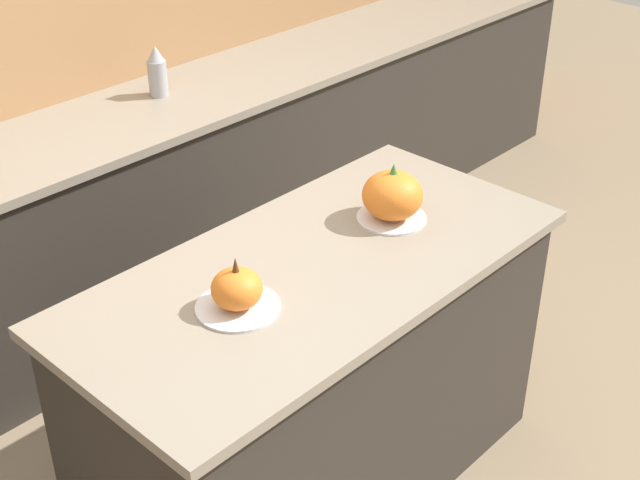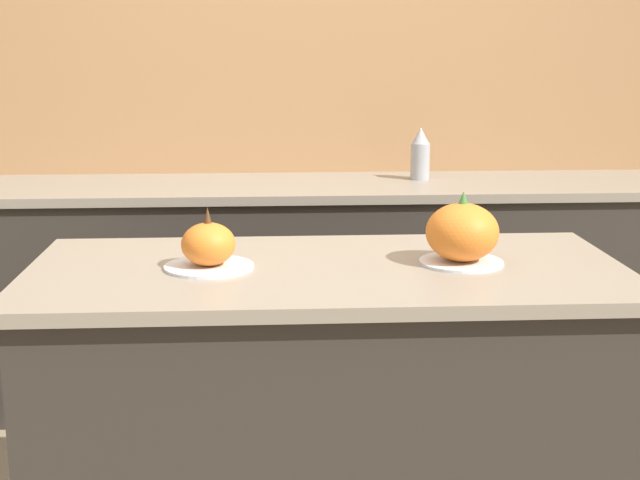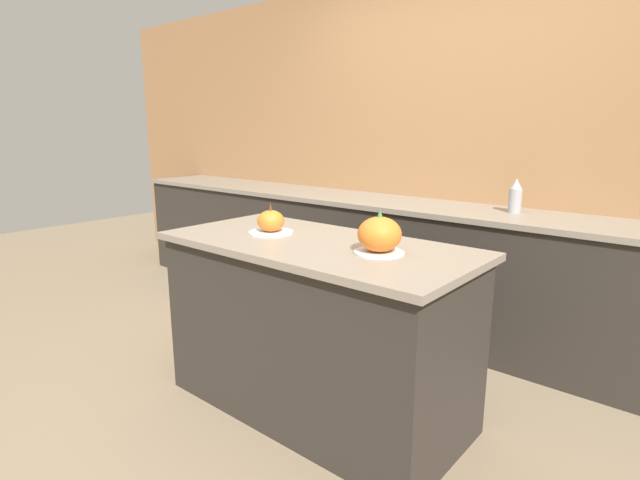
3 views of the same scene
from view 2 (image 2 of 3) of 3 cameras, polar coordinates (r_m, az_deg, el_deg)
The scene contains 6 objects.
wall_back at distance 3.85m, azimuth -1.14°, elevation 9.59°, with size 8.00×0.06×2.50m.
kitchen_island at distance 2.47m, azimuth 0.45°, elevation -11.61°, with size 1.56×0.75×0.88m.
back_counter at distance 3.65m, azimuth -0.88°, elevation -3.31°, with size 6.00×0.60×0.90m.
pumpkin_cake_left at distance 2.31m, azimuth -7.15°, elevation -0.48°, with size 0.23×0.23×0.16m.
pumpkin_cake_right at distance 2.36m, azimuth 9.09°, elevation 0.39°, with size 0.22×0.22×0.19m.
bottle_tall at distance 3.67m, azimuth 6.44°, elevation 5.44°, with size 0.08×0.08×0.21m.
Camera 2 is at (-0.15, -2.24, 1.46)m, focal length 50.00 mm.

